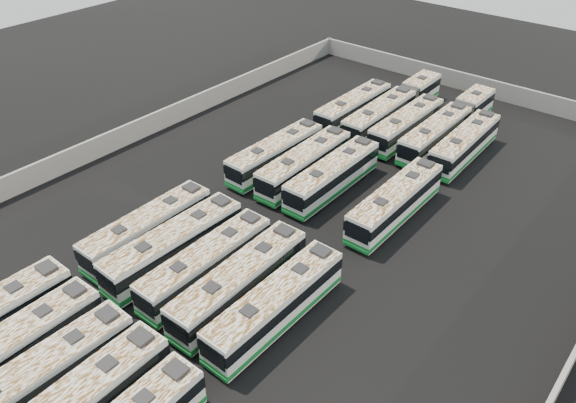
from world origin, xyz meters
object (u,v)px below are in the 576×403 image
object	(u,v)px
bus_front_left	(10,351)
bus_midback_left	(304,164)
bus_midfront_right	(240,282)
bus_back_far_left	(353,108)
bus_midback_far_left	(276,154)
bus_back_center	(406,125)
bus_midback_center	(333,176)
bus_midback_far_right	(395,202)
bus_back_right	(449,124)
bus_midfront_left	(174,245)
bus_midfront_far_left	(148,229)
bus_front_center	(40,379)
bus_back_far_right	(464,144)
bus_midfront_far_right	(276,305)
bus_back_left	(394,107)
bus_midfront_center	(206,264)

from	to	relation	value
bus_front_left	bus_midback_left	size ratio (longest dim) A/B	0.99
bus_midfront_right	bus_back_far_left	size ratio (longest dim) A/B	1.03
bus_midfront_right	bus_back_far_left	world-z (taller)	bus_midfront_right
bus_front_left	bus_back_far_left	xyz separation A→B (m)	(-3.40, 41.60, -0.00)
bus_front_left	bus_midback_far_left	world-z (taller)	bus_front_left
bus_front_left	bus_back_center	world-z (taller)	bus_front_left
bus_midback_center	bus_midback_far_right	size ratio (longest dim) A/B	0.99
bus_back_right	bus_midback_far_right	bearing A→B (deg)	-79.12
bus_midfront_left	bus_back_center	xyz separation A→B (m)	(3.34, 28.69, -0.05)
bus_midfront_far_left	bus_midback_center	world-z (taller)	bus_midback_center
bus_front_center	bus_back_far_right	world-z (taller)	bus_back_far_right
bus_front_center	bus_back_center	distance (m)	41.56
bus_front_left	bus_front_center	distance (m)	3.21
bus_midback_far_left	bus_midfront_far_right	bearing A→B (deg)	-48.31
bus_midback_far_left	bus_back_left	distance (m)	16.61
bus_midfront_far_left	bus_midback_center	size ratio (longest dim) A/B	0.98
bus_midfront_far_left	bus_back_far_right	bearing A→B (deg)	64.92
bus_midfront_far_left	bus_midfront_center	bearing A→B (deg)	-0.55
bus_front_center	bus_midfront_left	distance (m)	13.29
bus_midfront_center	bus_midfront_far_right	distance (m)	6.52
bus_front_left	bus_midfront_far_left	world-z (taller)	bus_front_left
bus_midfront_right	bus_midback_left	size ratio (longest dim) A/B	1.02
bus_midback_center	bus_back_left	xyz separation A→B (m)	(-3.24, 16.06, -0.00)
bus_midback_center	bus_midfront_center	bearing A→B (deg)	-90.58
bus_front_left	bus_front_center	bearing A→B (deg)	-0.47
bus_midfront_far_left	bus_midfront_center	xyz separation A→B (m)	(6.54, 0.00, 0.00)
bus_midback_far_left	bus_midback_left	xyz separation A→B (m)	(3.34, 0.20, 0.04)
bus_midback_left	bus_back_far_right	size ratio (longest dim) A/B	1.01
bus_front_center	bus_back_left	bearing A→B (deg)	95.34
bus_midfront_far_left	bus_midback_left	world-z (taller)	bus_midback_left
bus_midfront_left	bus_midfront_center	distance (m)	3.33
bus_front_left	bus_midfront_right	bearing A→B (deg)	62.46
bus_midfront_left	bus_back_center	distance (m)	28.88
bus_back_far_left	bus_midfront_center	bearing A→B (deg)	-76.83
bus_midback_far_left	bus_midback_left	world-z (taller)	bus_midback_left
bus_midfront_far_right	bus_back_far_right	distance (m)	28.52
bus_back_far_left	bus_back_right	bearing A→B (deg)	17.26
bus_back_left	bus_back_far_right	world-z (taller)	bus_back_left
bus_midback_left	bus_back_far_left	bearing A→B (deg)	103.08
bus_midfront_right	bus_back_far_left	bearing A→B (deg)	107.58
bus_front_left	bus_midback_center	bearing A→B (deg)	82.37
bus_front_left	bus_midback_far_left	size ratio (longest dim) A/B	1.01
bus_midback_far_right	bus_midfront_right	bearing A→B (deg)	-102.29
bus_midfront_right	bus_midfront_far_right	xyz separation A→B (m)	(3.28, -0.02, -0.03)
bus_midfront_right	bus_back_center	bearing A→B (deg)	94.97
bus_front_left	bus_midfront_center	world-z (taller)	bus_front_left
bus_midback_far_left	bus_back_right	distance (m)	19.05
bus_midback_center	bus_back_right	size ratio (longest dim) A/B	0.65
bus_midfront_far_right	bus_back_center	xyz separation A→B (m)	(-6.51, 28.51, -0.02)
bus_midback_center	bus_back_far_right	bearing A→B (deg)	62.61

